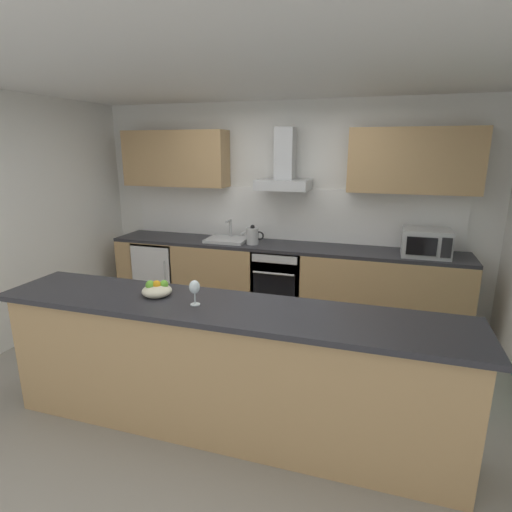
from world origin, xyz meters
The scene contains 16 objects.
ground centered at (0.00, 0.00, -0.01)m, with size 5.93×4.70×0.02m, color gray.
ceiling centered at (0.00, 0.00, 2.61)m, with size 5.93×4.70×0.02m, color white.
wall_back centered at (0.00, 1.91, 1.30)m, with size 5.93×0.12×2.60m, color white.
wall_left centered at (-2.52, 0.00, 1.30)m, with size 0.12×4.70×2.60m, color white.
backsplash_tile centered at (0.00, 1.84, 1.23)m, with size 4.19×0.02×0.66m, color white.
counter_back centered at (0.00, 1.53, 0.45)m, with size 4.34×0.60×0.90m.
counter_island centered at (0.16, -0.74, 0.50)m, with size 3.38×0.64×0.99m.
upper_cabinets centered at (0.00, 1.68, 1.91)m, with size 4.28×0.32×0.70m.
oven centered at (0.01, 1.50, 0.46)m, with size 0.60×0.62×0.80m.
refrigerator centered at (-1.64, 1.50, 0.43)m, with size 0.58×0.60×0.85m.
microwave centered at (1.64, 1.48, 1.05)m, with size 0.50×0.38×0.30m.
sink centered at (-0.68, 1.51, 0.93)m, with size 0.50×0.40×0.26m.
kettle centered at (-0.33, 1.47, 1.01)m, with size 0.29×0.15×0.24m.
range_hood centered at (0.01, 1.63, 1.79)m, with size 0.62×0.45×0.72m.
wine_glass centered at (-0.03, -0.78, 1.11)m, with size 0.08×0.08×0.18m.
fruit_bowl centered at (-0.38, -0.69, 1.03)m, with size 0.22×0.22×0.13m.
Camera 1 is at (1.17, -3.19, 2.05)m, focal length 28.70 mm.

